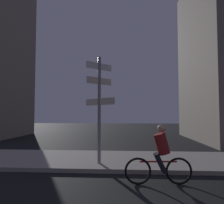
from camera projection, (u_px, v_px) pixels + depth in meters
The scene contains 3 objects.
sidewalk_kerb at pixel (133, 160), 8.45m from camera, with size 40.00×3.41×0.14m, color gray.
signpost at pixel (99, 101), 7.82m from camera, with size 1.19×1.19×3.83m.
cyclist at pixel (160, 156), 5.80m from camera, with size 1.82×0.35×1.61m.
Camera 1 is at (-0.24, -1.86, 1.90)m, focal length 34.62 mm.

